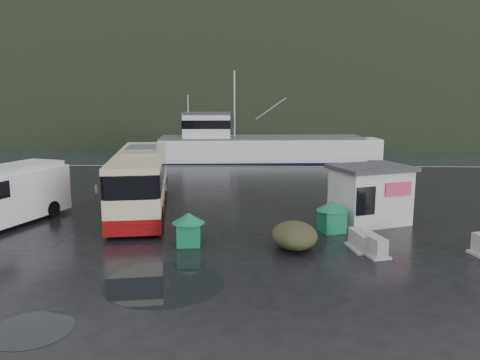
{
  "coord_description": "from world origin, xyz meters",
  "views": [
    {
      "loc": [
        3.16,
        -19.44,
        5.93
      ],
      "look_at": [
        2.56,
        4.0,
        1.7
      ],
      "focal_mm": 35.0,
      "sensor_mm": 36.0,
      "label": 1
    }
  ],
  "objects_px": {
    "coach_bus": "(142,208)",
    "white_van": "(6,225)",
    "waste_bin_left": "(189,245)",
    "ticket_kiosk": "(369,222)",
    "jersey_barrier_a": "(373,254)",
    "jersey_barrier_b": "(359,249)",
    "waste_bin_right": "(331,232)",
    "fishing_trawler": "(262,154)",
    "dome_tent": "(294,247)"
  },
  "relations": [
    {
      "from": "ticket_kiosk",
      "to": "dome_tent",
      "type": "bearing_deg",
      "value": -156.86
    },
    {
      "from": "jersey_barrier_a",
      "to": "jersey_barrier_b",
      "type": "xyz_separation_m",
      "value": [
        -0.39,
        0.58,
        0.0
      ]
    },
    {
      "from": "waste_bin_right",
      "to": "ticket_kiosk",
      "type": "height_order",
      "value": "ticket_kiosk"
    },
    {
      "from": "ticket_kiosk",
      "to": "jersey_barrier_b",
      "type": "distance_m",
      "value": 4.19
    },
    {
      "from": "jersey_barrier_b",
      "to": "fishing_trawler",
      "type": "relative_size",
      "value": 0.06
    },
    {
      "from": "jersey_barrier_a",
      "to": "jersey_barrier_b",
      "type": "relative_size",
      "value": 1.02
    },
    {
      "from": "coach_bus",
      "to": "jersey_barrier_b",
      "type": "relative_size",
      "value": 7.92
    },
    {
      "from": "coach_bus",
      "to": "waste_bin_left",
      "type": "relative_size",
      "value": 8.6
    },
    {
      "from": "waste_bin_left",
      "to": "jersey_barrier_b",
      "type": "bearing_deg",
      "value": -3.07
    },
    {
      "from": "fishing_trawler",
      "to": "waste_bin_right",
      "type": "bearing_deg",
      "value": -88.57
    },
    {
      "from": "fishing_trawler",
      "to": "dome_tent",
      "type": "bearing_deg",
      "value": -92.47
    },
    {
      "from": "waste_bin_right",
      "to": "fishing_trawler",
      "type": "distance_m",
      "value": 27.92
    },
    {
      "from": "dome_tent",
      "to": "fishing_trawler",
      "type": "xyz_separation_m",
      "value": [
        -0.69,
        30.03,
        0.0
      ]
    },
    {
      "from": "waste_bin_left",
      "to": "jersey_barrier_b",
      "type": "height_order",
      "value": "waste_bin_left"
    },
    {
      "from": "jersey_barrier_a",
      "to": "jersey_barrier_b",
      "type": "bearing_deg",
      "value": 123.58
    },
    {
      "from": "dome_tent",
      "to": "jersey_barrier_b",
      "type": "xyz_separation_m",
      "value": [
        2.54,
        -0.17,
        0.0
      ]
    },
    {
      "from": "dome_tent",
      "to": "jersey_barrier_a",
      "type": "xyz_separation_m",
      "value": [
        2.93,
        -0.75,
        0.0
      ]
    },
    {
      "from": "waste_bin_left",
      "to": "ticket_kiosk",
      "type": "xyz_separation_m",
      "value": [
        8.09,
        3.61,
        0.0
      ]
    },
    {
      "from": "jersey_barrier_b",
      "to": "fishing_trawler",
      "type": "xyz_separation_m",
      "value": [
        -3.23,
        30.2,
        0.0
      ]
    },
    {
      "from": "white_van",
      "to": "waste_bin_left",
      "type": "height_order",
      "value": "white_van"
    },
    {
      "from": "coach_bus",
      "to": "white_van",
      "type": "distance_m",
      "value": 6.55
    },
    {
      "from": "ticket_kiosk",
      "to": "fishing_trawler",
      "type": "bearing_deg",
      "value": 78.49
    },
    {
      "from": "waste_bin_left",
      "to": "jersey_barrier_b",
      "type": "xyz_separation_m",
      "value": [
        6.77,
        -0.36,
        0.0
      ]
    },
    {
      "from": "coach_bus",
      "to": "white_van",
      "type": "height_order",
      "value": "coach_bus"
    },
    {
      "from": "ticket_kiosk",
      "to": "jersey_barrier_a",
      "type": "relative_size",
      "value": 2.37
    },
    {
      "from": "coach_bus",
      "to": "jersey_barrier_a",
      "type": "height_order",
      "value": "coach_bus"
    },
    {
      "from": "coach_bus",
      "to": "white_van",
      "type": "relative_size",
      "value": 1.75
    },
    {
      "from": "waste_bin_left",
      "to": "fishing_trawler",
      "type": "relative_size",
      "value": 0.05
    },
    {
      "from": "waste_bin_right",
      "to": "jersey_barrier_b",
      "type": "relative_size",
      "value": 0.97
    },
    {
      "from": "waste_bin_right",
      "to": "dome_tent",
      "type": "relative_size",
      "value": 0.55
    },
    {
      "from": "white_van",
      "to": "waste_bin_left",
      "type": "xyz_separation_m",
      "value": [
        8.9,
        -2.7,
        0.0
      ]
    },
    {
      "from": "dome_tent",
      "to": "fishing_trawler",
      "type": "distance_m",
      "value": 30.04
    },
    {
      "from": "coach_bus",
      "to": "waste_bin_right",
      "type": "relative_size",
      "value": 8.17
    },
    {
      "from": "coach_bus",
      "to": "dome_tent",
      "type": "relative_size",
      "value": 4.53
    },
    {
      "from": "waste_bin_left",
      "to": "dome_tent",
      "type": "height_order",
      "value": "waste_bin_left"
    },
    {
      "from": "dome_tent",
      "to": "jersey_barrier_b",
      "type": "relative_size",
      "value": 1.75
    },
    {
      "from": "fishing_trawler",
      "to": "coach_bus",
      "type": "bearing_deg",
      "value": -109.97
    },
    {
      "from": "waste_bin_right",
      "to": "fishing_trawler",
      "type": "bearing_deg",
      "value": 95.22
    },
    {
      "from": "coach_bus",
      "to": "jersey_barrier_b",
      "type": "bearing_deg",
      "value": -41.91
    },
    {
      "from": "coach_bus",
      "to": "jersey_barrier_a",
      "type": "xyz_separation_m",
      "value": [
        10.49,
        -7.1,
        0.0
      ]
    },
    {
      "from": "jersey_barrier_b",
      "to": "coach_bus",
      "type": "bearing_deg",
      "value": 147.17
    },
    {
      "from": "coach_bus",
      "to": "dome_tent",
      "type": "distance_m",
      "value": 9.88
    },
    {
      "from": "waste_bin_left",
      "to": "jersey_barrier_a",
      "type": "xyz_separation_m",
      "value": [
        7.16,
        -0.94,
        0.0
      ]
    },
    {
      "from": "ticket_kiosk",
      "to": "white_van",
      "type": "bearing_deg",
      "value": 161.67
    },
    {
      "from": "waste_bin_left",
      "to": "dome_tent",
      "type": "xyz_separation_m",
      "value": [
        4.23,
        -0.2,
        0.0
      ]
    },
    {
      "from": "white_van",
      "to": "jersey_barrier_b",
      "type": "relative_size",
      "value": 4.53
    },
    {
      "from": "waste_bin_left",
      "to": "white_van",
      "type": "bearing_deg",
      "value": 163.1
    },
    {
      "from": "waste_bin_left",
      "to": "waste_bin_right",
      "type": "height_order",
      "value": "waste_bin_right"
    },
    {
      "from": "coach_bus",
      "to": "waste_bin_left",
      "type": "xyz_separation_m",
      "value": [
        3.34,
        -6.16,
        0.0
      ]
    },
    {
      "from": "coach_bus",
      "to": "jersey_barrier_b",
      "type": "height_order",
      "value": "coach_bus"
    }
  ]
}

